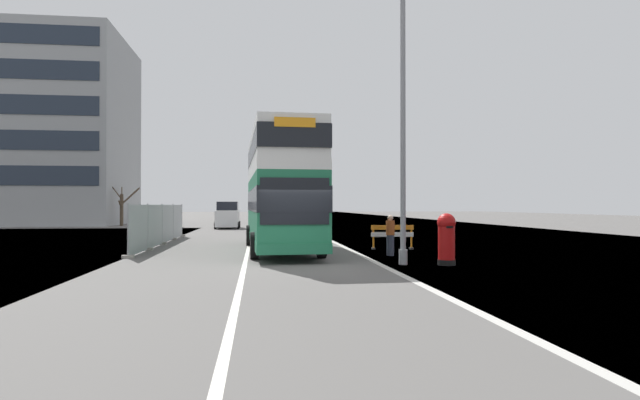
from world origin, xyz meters
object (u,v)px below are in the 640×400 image
Objects in this scene: red_pillar_postbox at (446,237)px; car_receding_mid at (228,216)px; double_decker_bus at (280,189)px; lamppost_foreground at (403,130)px; car_oncoming_near at (278,219)px; pedestrian_at_kerb at (390,235)px; roadworks_barrier at (392,234)px.

car_receding_mid reaches higher than red_pillar_postbox.
double_decker_bus is at bearing -80.87° from car_receding_mid.
car_oncoming_near is (-3.36, 21.38, -3.54)m from lamppost_foreground.
double_decker_bus reaches higher than pedestrian_at_kerb.
lamppost_foreground is 2.19× the size of car_oncoming_near.
roadworks_barrier is (5.04, 0.02, -2.01)m from double_decker_bus.
red_pillar_postbox is 22.20m from car_oncoming_near.
car_oncoming_near is 18.75m from pedestrian_at_kerb.
lamppost_foreground reaches higher than car_receding_mid.
car_oncoming_near is 7.69m from car_receding_mid.
double_decker_bus is 1.19× the size of lamppost_foreground.
car_oncoming_near is at bearing 102.37° from red_pillar_postbox.
roadworks_barrier is at bearing 73.51° from pedestrian_at_kerb.
red_pillar_postbox is at bearing -12.27° from lamppost_foreground.
car_oncoming_near is at bearing 98.93° from lamppost_foreground.
red_pillar_postbox is at bearing -49.20° from double_decker_bus.
double_decker_bus reaches higher than roadworks_barrier.
car_receding_mid is at bearing 111.25° from roadworks_barrier.
lamppost_foreground is at bearing -56.29° from double_decker_bus.
car_receding_mid is (-8.81, 28.22, 0.13)m from red_pillar_postbox.
lamppost_foreground is 4.78m from pedestrian_at_kerb.
red_pillar_postbox reaches higher than pedestrian_at_kerb.
car_oncoming_near is at bearing 88.15° from double_decker_bus.
red_pillar_postbox reaches higher than roadworks_barrier.
lamppost_foreground is at bearing -75.12° from car_receding_mid.
car_receding_mid is at bearing 121.83° from car_oncoming_near.
lamppost_foreground is 4.98× the size of roadworks_barrier.
roadworks_barrier is at bearing 92.04° from red_pillar_postbox.
double_decker_bus is 8.24m from red_pillar_postbox.
car_oncoming_near is at bearing 106.25° from roadworks_barrier.
double_decker_bus is at bearing 123.71° from lamppost_foreground.
car_oncoming_near is 1.01× the size of car_receding_mid.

